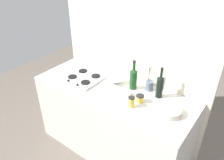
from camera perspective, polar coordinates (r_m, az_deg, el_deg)
ground_plane at (r=2.97m, az=0.00°, el=-17.11°), size 6.00×6.00×0.00m
counter_block at (r=2.65m, az=0.00°, el=-10.61°), size 1.80×0.70×0.90m
backsplash_panel at (r=2.47m, az=5.38°, el=9.09°), size 1.90×0.06×2.59m
stovetop_hob at (r=2.59m, az=-7.27°, el=0.66°), size 0.41×0.39×0.04m
plate_stack at (r=2.10m, az=14.52°, el=-7.75°), size 0.24×0.24×0.06m
wine_bottle_leftmost at (r=2.24m, az=12.36°, el=-1.56°), size 0.07×0.07×0.33m
wine_bottle_mid_left at (r=2.34m, az=5.59°, el=0.50°), size 0.08×0.08×0.33m
mixing_bowl at (r=2.47m, az=0.76°, el=-0.11°), size 0.19×0.19×0.06m
butter_dish at (r=2.26m, az=3.16°, el=-3.71°), size 0.15×0.12×0.06m
utensil_crock at (r=2.37m, az=9.69°, el=-1.30°), size 0.08×0.08×0.30m
condiment_jar_front at (r=2.19m, az=7.31°, el=-4.79°), size 0.08×0.08×0.08m
condiment_jar_rear at (r=2.11m, az=5.08°, el=-5.72°), size 0.06×0.06×0.11m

